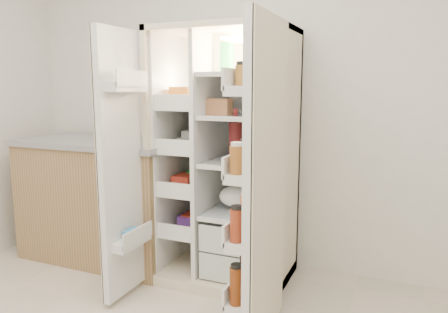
% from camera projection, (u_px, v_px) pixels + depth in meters
% --- Properties ---
extents(wall_back, '(4.00, 0.02, 2.70)m').
position_uv_depth(wall_back, '(249.00, 93.00, 3.30)').
color(wall_back, white).
rests_on(wall_back, floor).
extents(refrigerator, '(0.92, 0.70, 1.80)m').
position_uv_depth(refrigerator, '(230.00, 178.00, 3.09)').
color(refrigerator, beige).
rests_on(refrigerator, floor).
extents(freezer_door, '(0.15, 0.40, 1.72)m').
position_uv_depth(freezer_door, '(121.00, 167.00, 2.72)').
color(freezer_door, silver).
rests_on(freezer_door, floor).
extents(fridge_door, '(0.17, 0.58, 1.72)m').
position_uv_depth(fridge_door, '(262.00, 186.00, 2.26)').
color(fridge_door, silver).
rests_on(fridge_door, floor).
extents(kitchen_counter, '(1.35, 0.72, 0.98)m').
position_uv_depth(kitchen_counter, '(105.00, 198.00, 3.49)').
color(kitchen_counter, '#A07650').
rests_on(kitchen_counter, floor).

